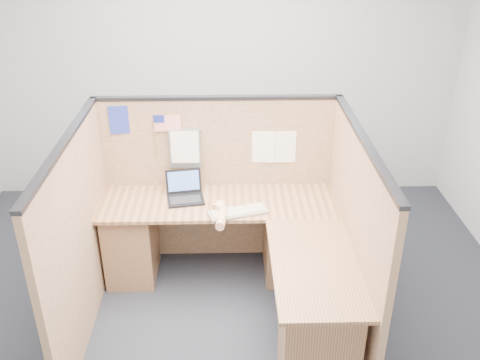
{
  "coord_description": "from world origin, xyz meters",
  "views": [
    {
      "loc": [
        0.09,
        -3.16,
        2.92
      ],
      "look_at": [
        0.18,
        0.5,
        1.02
      ],
      "focal_mm": 40.0,
      "sensor_mm": 36.0,
      "label": 1
    }
  ],
  "objects_px": {
    "laptop": "(186,192)",
    "l_desk": "(242,263)",
    "keyboard": "(238,212)",
    "mouse": "(220,207)"
  },
  "relations": [
    {
      "from": "laptop",
      "to": "mouse",
      "type": "xyz_separation_m",
      "value": [
        0.29,
        -0.2,
        -0.03
      ]
    },
    {
      "from": "l_desk",
      "to": "keyboard",
      "type": "relative_size",
      "value": 3.94
    },
    {
      "from": "l_desk",
      "to": "mouse",
      "type": "xyz_separation_m",
      "value": [
        -0.17,
        0.27,
        0.36
      ]
    },
    {
      "from": "l_desk",
      "to": "mouse",
      "type": "bearing_deg",
      "value": 122.0
    },
    {
      "from": "l_desk",
      "to": "laptop",
      "type": "distance_m",
      "value": 0.76
    },
    {
      "from": "laptop",
      "to": "l_desk",
      "type": "bearing_deg",
      "value": -55.45
    },
    {
      "from": "l_desk",
      "to": "mouse",
      "type": "height_order",
      "value": "mouse"
    },
    {
      "from": "keyboard",
      "to": "mouse",
      "type": "height_order",
      "value": "mouse"
    },
    {
      "from": "keyboard",
      "to": "l_desk",
      "type": "bearing_deg",
      "value": -100.31
    },
    {
      "from": "keyboard",
      "to": "mouse",
      "type": "relative_size",
      "value": 4.6
    }
  ]
}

